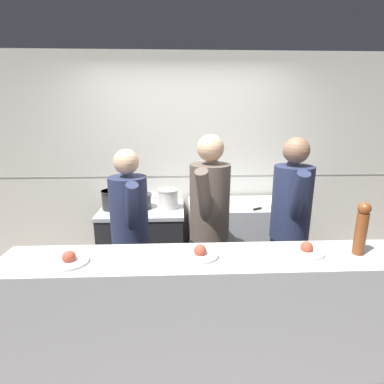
# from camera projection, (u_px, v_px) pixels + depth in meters

# --- Properties ---
(ground_plane) EXTENTS (14.00, 14.00, 0.00)m
(ground_plane) POSITION_uv_depth(u_px,v_px,m) (189.00, 344.00, 2.57)
(ground_plane) COLOR #6B6056
(wall_back_tiled) EXTENTS (8.00, 0.06, 2.60)m
(wall_back_tiled) POSITION_uv_depth(u_px,v_px,m) (185.00, 164.00, 3.72)
(wall_back_tiled) COLOR silver
(wall_back_tiled) RESTS_ON ground_plane
(oven_range) EXTENTS (0.95, 0.71, 0.86)m
(oven_range) POSITION_uv_depth(u_px,v_px,m) (144.00, 242.00, 3.54)
(oven_range) COLOR #232326
(oven_range) RESTS_ON ground_plane
(prep_counter) EXTENTS (1.29, 0.65, 0.90)m
(prep_counter) POSITION_uv_depth(u_px,v_px,m) (243.00, 239.00, 3.58)
(prep_counter) COLOR #B7BABF
(prep_counter) RESTS_ON ground_plane
(pass_counter) EXTENTS (2.94, 0.45, 0.98)m
(pass_counter) POSITION_uv_depth(u_px,v_px,m) (217.00, 319.00, 2.14)
(pass_counter) COLOR #B7BABF
(pass_counter) RESTS_ON ground_plane
(stock_pot) EXTENTS (0.25, 0.25, 0.22)m
(stock_pot) POSITION_uv_depth(u_px,v_px,m) (113.00, 199.00, 3.37)
(stock_pot) COLOR #2D2D33
(stock_pot) RESTS_ON oven_range
(sauce_pot) EXTENTS (0.30, 0.30, 0.16)m
(sauce_pot) POSITION_uv_depth(u_px,v_px,m) (139.00, 201.00, 3.40)
(sauce_pot) COLOR #2D2D33
(sauce_pot) RESTS_ON oven_range
(braising_pot) EXTENTS (0.23, 0.23, 0.22)m
(braising_pot) POSITION_uv_depth(u_px,v_px,m) (168.00, 198.00, 3.39)
(braising_pot) COLOR beige
(braising_pot) RESTS_ON oven_range
(chefs_knife) EXTENTS (0.37, 0.23, 0.02)m
(chefs_knife) POSITION_uv_depth(u_px,v_px,m) (265.00, 207.00, 3.30)
(chefs_knife) COLOR #B7BABF
(chefs_knife) RESTS_ON prep_counter
(plated_dish_main) EXTENTS (0.24, 0.24, 0.09)m
(plated_dish_main) POSITION_uv_depth(u_px,v_px,m) (69.00, 260.00, 1.93)
(plated_dish_main) COLOR white
(plated_dish_main) RESTS_ON pass_counter
(plated_dish_appetiser) EXTENTS (0.25, 0.25, 0.09)m
(plated_dish_appetiser) POSITION_uv_depth(u_px,v_px,m) (200.00, 253.00, 2.02)
(plated_dish_appetiser) COLOR white
(plated_dish_appetiser) RESTS_ON pass_counter
(plated_dish_dessert) EXTENTS (0.24, 0.24, 0.08)m
(plated_dish_dessert) POSITION_uv_depth(u_px,v_px,m) (306.00, 250.00, 2.07)
(plated_dish_dessert) COLOR white
(plated_dish_dessert) RESTS_ON pass_counter
(pepper_mill) EXTENTS (0.08, 0.08, 0.37)m
(pepper_mill) POSITION_uv_depth(u_px,v_px,m) (362.00, 227.00, 2.01)
(pepper_mill) COLOR brown
(pepper_mill) RESTS_ON pass_counter
(chef_head_cook) EXTENTS (0.41, 0.71, 1.63)m
(chef_head_cook) POSITION_uv_depth(u_px,v_px,m) (130.00, 230.00, 2.67)
(chef_head_cook) COLOR black
(chef_head_cook) RESTS_ON ground_plane
(chef_sous) EXTENTS (0.45, 0.76, 1.75)m
(chef_sous) POSITION_uv_depth(u_px,v_px,m) (209.00, 221.00, 2.69)
(chef_sous) COLOR black
(chef_sous) RESTS_ON ground_plane
(chef_line) EXTENTS (0.40, 0.75, 1.72)m
(chef_line) POSITION_uv_depth(u_px,v_px,m) (290.00, 221.00, 2.74)
(chef_line) COLOR black
(chef_line) RESTS_ON ground_plane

